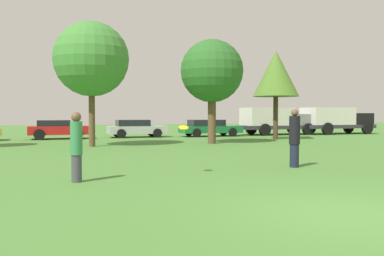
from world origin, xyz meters
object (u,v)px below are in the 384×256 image
object	(u,v)px
person_catcher	(294,138)
parked_car_green	(209,128)
tree_2	(212,72)
frisbee	(183,128)
parked_car_silver	(136,128)
person_thrower	(76,146)
tree_3	(276,74)
parked_car_red	(57,129)
delivery_truck_grey	(275,120)
tree_1	(91,59)
delivery_truck_black	(335,119)

from	to	relation	value
person_catcher	parked_car_green	xyz separation A→B (m)	(3.93, 17.66, -0.27)
tree_2	person_catcher	bearing A→B (deg)	-97.18
frisbee	parked_car_silver	size ratio (longest dim) A/B	0.07
parked_car_silver	person_thrower	bearing A→B (deg)	-105.90
person_catcher	tree_3	distance (m)	14.75
tree_3	parked_car_green	world-z (taller)	tree_3
parked_car_red	parked_car_silver	distance (m)	5.42
person_thrower	parked_car_red	size ratio (longest dim) A/B	0.45
tree_3	delivery_truck_grey	distance (m)	7.06
person_catcher	delivery_truck_grey	size ratio (longest dim) A/B	0.29
parked_car_green	parked_car_red	bearing A→B (deg)	178.48
frisbee	tree_1	distance (m)	11.42
parked_car_red	parked_car_green	xyz separation A→B (m)	(10.88, -0.14, -0.03)
person_thrower	delivery_truck_black	bearing A→B (deg)	33.72
person_catcher	delivery_truck_black	world-z (taller)	delivery_truck_black
parked_car_green	parked_car_silver	bearing A→B (deg)	173.80
parked_car_silver	parked_car_green	xyz separation A→B (m)	(5.48, -0.52, -0.00)
person_thrower	tree_1	bearing A→B (deg)	76.79
person_thrower	tree_3	size ratio (longest dim) A/B	0.30
tree_1	parked_car_red	distance (m)	8.39
parked_car_green	delivery_truck_black	bearing A→B (deg)	-0.39
parked_car_silver	parked_car_green	distance (m)	5.50
person_thrower	tree_1	xyz separation A→B (m)	(1.35, 11.24, 3.59)
person_thrower	parked_car_green	world-z (taller)	person_thrower
person_catcher	tree_1	world-z (taller)	tree_1
frisbee	parked_car_red	distance (m)	18.44
parked_car_red	parked_car_silver	size ratio (longest dim) A/B	0.92
tree_2	delivery_truck_black	bearing A→B (deg)	27.36
frisbee	parked_car_red	world-z (taller)	frisbee
person_catcher	tree_2	bearing A→B (deg)	-103.53
tree_2	tree_3	xyz separation A→B (m)	(5.37, 2.20, 0.24)
delivery_truck_black	person_catcher	bearing A→B (deg)	-131.55
person_thrower	person_catcher	distance (m)	6.70
person_thrower	delivery_truck_black	world-z (taller)	delivery_truck_black
parked_car_red	delivery_truck_black	size ratio (longest dim) A/B	0.60
parked_car_green	frisbee	bearing A→B (deg)	-113.93
person_thrower	delivery_truck_grey	size ratio (longest dim) A/B	0.27
person_catcher	delivery_truck_black	xyz separation A→B (m)	(15.29, 17.73, 0.31)
parked_car_silver	person_catcher	bearing A→B (deg)	-85.90
tree_1	tree_2	world-z (taller)	tree_1
person_catcher	parked_car_red	size ratio (longest dim) A/B	0.48
tree_3	parked_car_silver	world-z (taller)	tree_3
person_thrower	parked_car_green	distance (m)	21.23
tree_2	parked_car_green	world-z (taller)	tree_2
person_thrower	tree_2	size ratio (longest dim) A/B	0.29
delivery_truck_grey	delivery_truck_black	distance (m)	5.45
person_catcher	tree_3	bearing A→B (deg)	-124.15
person_thrower	tree_2	bearing A→B (deg)	48.26
person_catcher	parked_car_red	xyz separation A→B (m)	(-6.96, 17.80, -0.24)
tree_2	parked_car_silver	size ratio (longest dim) A/B	1.41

